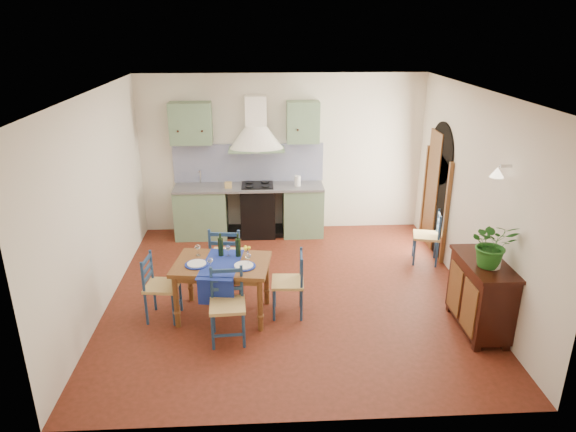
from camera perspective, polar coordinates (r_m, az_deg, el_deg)
The scene contains 13 objects.
floor at distance 7.36m, azimuth 0.27°, elevation -8.56°, with size 5.00×5.00×0.00m, color #411B0E.
back_wall at distance 9.06m, azimuth -3.56°, elevation 4.37°, with size 5.00×0.96×2.80m.
right_wall at distance 7.62m, azimuth 19.25°, elevation 2.28°, with size 0.26×5.00×2.80m.
left_wall at distance 7.09m, azimuth -20.32°, elevation 1.33°, with size 0.04×5.00×2.80m, color silver.
ceiling at distance 6.46m, azimuth 0.32°, elevation 13.67°, with size 5.00×5.00×0.01m, color white.
dining_table at distance 6.59m, azimuth -7.31°, elevation -5.85°, with size 1.28×0.99×1.07m.
chair_near at distance 6.21m, azimuth -6.74°, elevation -9.76°, with size 0.44×0.44×0.90m.
chair_far at distance 7.26m, azimuth -6.77°, elevation -4.56°, with size 0.52×0.52×0.99m.
chair_left at distance 6.78m, azimuth -14.05°, elevation -7.60°, with size 0.45×0.45×0.87m.
chair_right at distance 6.67m, azimuth 0.23°, elevation -7.43°, with size 0.43×0.43×0.87m.
chair_spare at distance 8.37m, azimuth 15.32°, elevation -2.20°, with size 0.48×0.48×0.85m.
sideboard at distance 6.74m, azimuth 20.60°, elevation -8.02°, with size 0.50×1.05×0.94m.
potted_plant at distance 6.34m, azimuth 21.81°, elevation -2.90°, with size 0.51×0.44×0.57m, color #1F5A1B.
Camera 1 is at (-0.39, -6.40, 3.61)m, focal length 32.00 mm.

